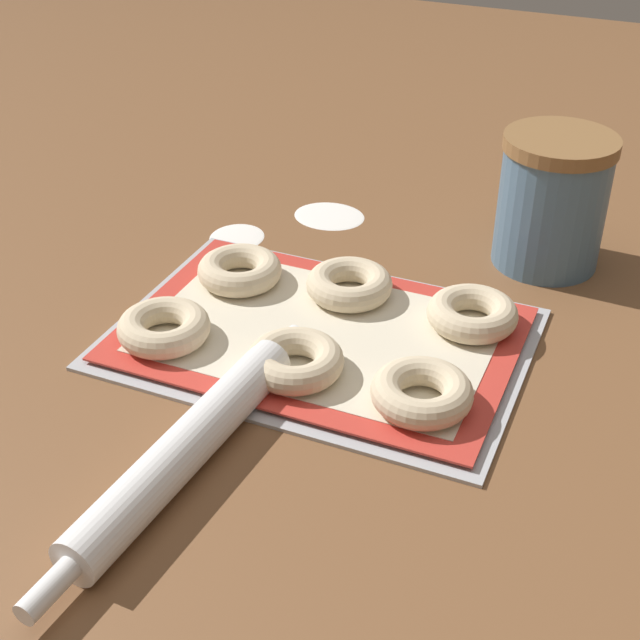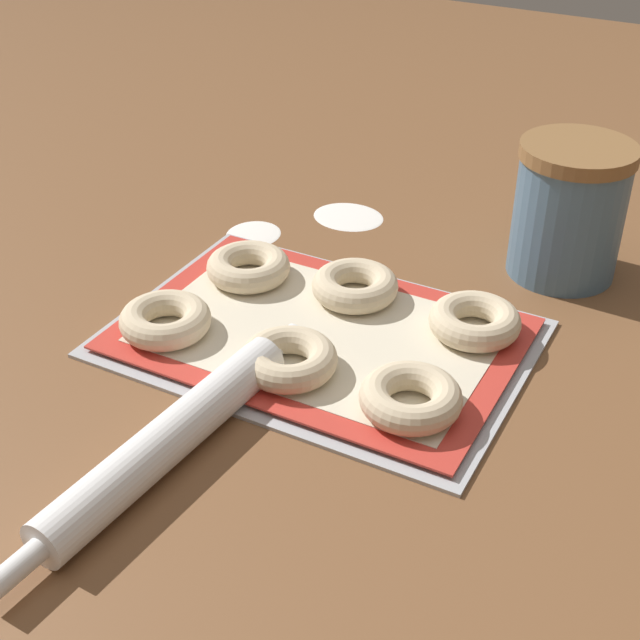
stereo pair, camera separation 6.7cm
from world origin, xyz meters
name	(u,v)px [view 1 (the left image)]	position (x,y,z in m)	size (l,w,h in m)	color
ground_plane	(336,344)	(0.00, 0.00, 0.00)	(2.80, 2.80, 0.00)	brown
baking_tray	(320,337)	(-0.02, 0.00, 0.00)	(0.42, 0.30, 0.01)	#B2B5BA
baking_mat	(320,333)	(-0.02, 0.00, 0.01)	(0.40, 0.27, 0.00)	red
bagel_front_left	(164,327)	(-0.16, -0.08, 0.03)	(0.10, 0.10, 0.03)	beige
bagel_front_center	(295,360)	(-0.01, -0.07, 0.03)	(0.10, 0.10, 0.03)	beige
bagel_front_right	(422,392)	(0.12, -0.07, 0.03)	(0.10, 0.10, 0.03)	beige
bagel_back_left	(240,270)	(-0.14, 0.06, 0.03)	(0.10, 0.10, 0.03)	beige
bagel_back_center	(349,284)	(-0.02, 0.08, 0.03)	(0.10, 0.10, 0.03)	beige
bagel_back_right	(472,314)	(0.12, 0.07, 0.03)	(0.10, 0.10, 0.03)	beige
flour_canister	(552,201)	(0.16, 0.26, 0.08)	(0.13, 0.13, 0.16)	slate
rolling_pin	(186,447)	(-0.05, -0.22, 0.02)	(0.06, 0.39, 0.04)	silver
flour_patch_near	(329,215)	(-0.12, 0.27, 0.00)	(0.09, 0.08, 0.00)	white
flour_patch_far	(237,236)	(-0.20, 0.17, 0.00)	(0.07, 0.07, 0.00)	white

